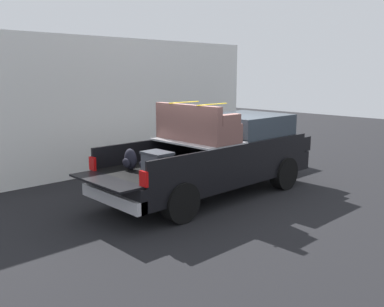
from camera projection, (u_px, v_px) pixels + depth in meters
ground_plane at (210, 195)px, 10.06m from camera, size 40.00×40.00×0.00m
pickup_truck at (221, 154)px, 10.13m from camera, size 6.05×2.06×2.23m
building_facade at (122, 105)px, 12.56m from camera, size 10.04×0.36×3.88m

